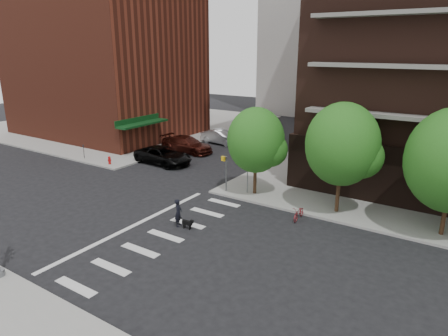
# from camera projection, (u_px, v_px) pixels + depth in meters

# --- Properties ---
(ground) EXTENTS (120.00, 120.00, 0.00)m
(ground) POSITION_uv_depth(u_px,v_px,m) (128.00, 224.00, 24.13)
(ground) COLOR black
(ground) RESTS_ON ground
(sidewalk_nw) EXTENTS (31.00, 33.00, 0.15)m
(sidewalk_nw) POSITION_uv_depth(u_px,v_px,m) (129.00, 123.00, 55.78)
(sidewalk_nw) COLOR gray
(sidewalk_nw) RESTS_ON ground
(crosswalk) EXTENTS (3.85, 13.00, 0.01)m
(crosswalk) POSITION_uv_depth(u_px,v_px,m) (155.00, 232.00, 22.97)
(crosswalk) COLOR silver
(crosswalk) RESTS_ON ground
(midrise_nw) EXTENTS (21.40, 15.50, 20.00)m
(midrise_nw) POSITION_uv_depth(u_px,v_px,m) (104.00, 48.00, 47.14)
(midrise_nw) COLOR maroon
(midrise_nw) RESTS_ON sidewalk_nw
(tree_a) EXTENTS (4.00, 4.00, 5.90)m
(tree_a) POSITION_uv_depth(u_px,v_px,m) (256.00, 140.00, 27.64)
(tree_a) COLOR #301E11
(tree_a) RESTS_ON sidewalk_ne
(tree_b) EXTENTS (4.50, 4.50, 6.65)m
(tree_b) POSITION_uv_depth(u_px,v_px,m) (342.00, 144.00, 24.33)
(tree_b) COLOR #301E11
(tree_b) RESTS_ON sidewalk_ne
(pedestrian_signal) EXTENTS (2.18, 0.67, 2.60)m
(pedestrian_signal) POSITION_uv_depth(u_px,v_px,m) (231.00, 169.00, 28.70)
(pedestrian_signal) COLOR slate
(pedestrian_signal) RESTS_ON sidewalk_ne
(fire_hydrant) EXTENTS (0.24, 0.24, 0.73)m
(fire_hydrant) POSITION_uv_depth(u_px,v_px,m) (109.00, 160.00, 35.73)
(fire_hydrant) COLOR #A50C0C
(fire_hydrant) RESTS_ON sidewalk_nw
(parking_meter) EXTENTS (0.10, 0.08, 1.32)m
(parking_meter) POSITION_uv_depth(u_px,v_px,m) (84.00, 150.00, 37.46)
(parking_meter) COLOR black
(parking_meter) RESTS_ON sidewalk_nw
(parked_car_black) EXTENTS (2.91, 5.78, 1.57)m
(parked_car_black) POSITION_uv_depth(u_px,v_px,m) (163.00, 155.00, 36.28)
(parked_car_black) COLOR black
(parked_car_black) RESTS_ON ground
(parked_car_maroon) EXTENTS (2.28, 5.60, 1.63)m
(parked_car_maroon) POSITION_uv_depth(u_px,v_px,m) (187.00, 144.00, 40.26)
(parked_car_maroon) COLOR #3E140E
(parked_car_maroon) RESTS_ON ground
(parked_car_silver) EXTENTS (2.12, 4.85, 1.55)m
(parked_car_silver) POSITION_uv_depth(u_px,v_px,m) (221.00, 137.00, 43.79)
(parked_car_silver) COLOR #B9BDC2
(parked_car_silver) RESTS_ON ground
(scooter) EXTENTS (0.69, 1.67, 0.86)m
(scooter) POSITION_uv_depth(u_px,v_px,m) (299.00, 213.00, 24.61)
(scooter) COLOR maroon
(scooter) RESTS_ON ground
(dog_walker) EXTENTS (0.72, 0.61, 1.69)m
(dog_walker) POSITION_uv_depth(u_px,v_px,m) (178.00, 213.00, 23.60)
(dog_walker) COLOR black
(dog_walker) RESTS_ON ground
(dog) EXTENTS (0.73, 0.25, 0.62)m
(dog) POSITION_uv_depth(u_px,v_px,m) (188.00, 223.00, 23.31)
(dog) COLOR black
(dog) RESTS_ON ground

